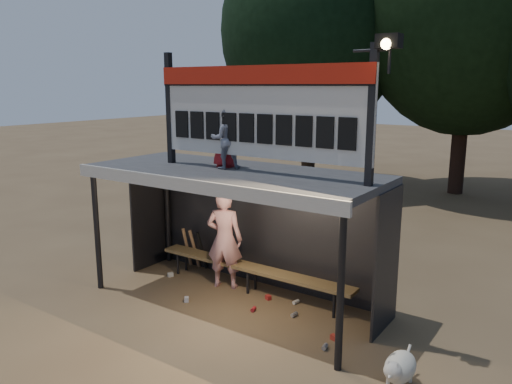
{
  "coord_description": "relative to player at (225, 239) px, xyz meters",
  "views": [
    {
      "loc": [
        4.87,
        -6.42,
        3.68
      ],
      "look_at": [
        0.2,
        0.4,
        1.9
      ],
      "focal_mm": 35.0,
      "sensor_mm": 36.0,
      "label": 1
    }
  ],
  "objects": [
    {
      "name": "child_b",
      "position": [
        0.26,
        -0.29,
        1.9
      ],
      "size": [
        0.5,
        0.34,
        1.01
      ],
      "primitive_type": "imported",
      "rotation": [
        0.0,
        0.0,
        3.17
      ],
      "color": "#A5191F",
      "rests_on": "dugout_shelter"
    },
    {
      "name": "dog",
      "position": [
        3.73,
        -1.31,
        -0.64
      ],
      "size": [
        0.36,
        0.81,
        0.49
      ],
      "color": "beige",
      "rests_on": "ground"
    },
    {
      "name": "bats",
      "position": [
        -1.07,
        0.37,
        -0.49
      ],
      "size": [
        0.47,
        0.32,
        0.84
      ],
      "color": "#976C46",
      "rests_on": "ground"
    },
    {
      "name": "tree_mid",
      "position": [
        1.53,
        11.05,
        5.24
      ],
      "size": [
        7.22,
        7.22,
        10.36
      ],
      "color": "black",
      "rests_on": "ground"
    },
    {
      "name": "dugout_shelter",
      "position": [
        0.53,
        -0.21,
        0.92
      ],
      "size": [
        5.1,
        2.08,
        2.32
      ],
      "color": "#393A3C",
      "rests_on": "ground"
    },
    {
      "name": "ground",
      "position": [
        0.53,
        -0.45,
        -0.92
      ],
      "size": [
        80.0,
        80.0,
        0.0
      ],
      "primitive_type": "plane",
      "color": "brown",
      "rests_on": "ground"
    },
    {
      "name": "litter",
      "position": [
        1.1,
        -0.45,
        -0.88
      ],
      "size": [
        3.85,
        1.2,
        0.08
      ],
      "color": "red",
      "rests_on": "ground"
    },
    {
      "name": "child_a",
      "position": [
        0.38,
        -0.42,
        1.89
      ],
      "size": [
        0.61,
        0.6,
        0.99
      ],
      "primitive_type": "imported",
      "rotation": [
        0.0,
        0.0,
        3.91
      ],
      "color": "gray",
      "rests_on": "dugout_shelter"
    },
    {
      "name": "player",
      "position": [
        0.0,
        0.0,
        0.0
      ],
      "size": [
        0.78,
        0.64,
        1.84
      ],
      "primitive_type": "imported",
      "rotation": [
        0.0,
        0.0,
        3.48
      ],
      "color": "white",
      "rests_on": "ground"
    },
    {
      "name": "scoreboard_assembly",
      "position": [
        1.09,
        -0.46,
        2.4
      ],
      "size": [
        4.1,
        0.27,
        1.99
      ],
      "color": "black",
      "rests_on": "dugout_shelter"
    },
    {
      "name": "tree_left",
      "position": [
        -3.47,
        9.55,
        4.59
      ],
      "size": [
        6.46,
        6.46,
        9.27
      ],
      "color": "black",
      "rests_on": "ground"
    },
    {
      "name": "bench",
      "position": [
        0.53,
        0.1,
        -0.49
      ],
      "size": [
        4.0,
        0.35,
        0.48
      ],
      "color": "olive",
      "rests_on": "ground"
    }
  ]
}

